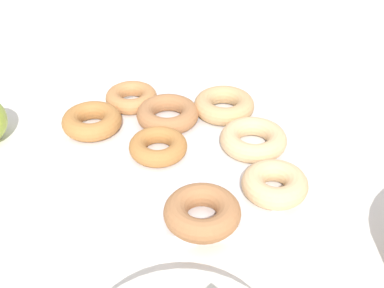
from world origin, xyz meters
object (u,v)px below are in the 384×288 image
donut_2 (131,97)px  donut_plate (183,154)px  donut_0 (92,121)px  donut_1 (202,212)px  donut_7 (158,146)px  donut_6 (224,105)px  donut_3 (253,139)px  donut_5 (168,114)px  donut_4 (275,184)px

donut_2 → donut_plate: bearing=97.4°
donut_0 → donut_2: donut_0 is taller
donut_1 → donut_7: size_ratio=1.13×
donut_1 → donut_6: size_ratio=0.99×
donut_1 → donut_3: size_ratio=0.98×
donut_0 → donut_5: same height
donut_2 → donut_4: donut_4 is taller
donut_3 → donut_4: bearing=73.7°
donut_0 → donut_6: (-0.20, 0.05, 0.00)m
donut_3 → donut_4: size_ratio=1.12×
donut_1 → donut_2: (-0.02, -0.28, -0.00)m
donut_0 → donut_6: 0.20m
donut_7 → donut_5: bearing=-123.8°
donut_7 → donut_4: bearing=124.7°
donut_6 → donut_7: bearing=20.6°
donut_1 → donut_3: 0.17m
donut_4 → donut_7: (0.10, -0.14, -0.00)m
donut_plate → donut_6: (-0.10, -0.06, 0.02)m
donut_1 → donut_5: 0.22m
donut_6 → donut_7: donut_6 is taller
donut_1 → donut_5: donut_1 is taller
donut_plate → donut_0: (0.10, -0.11, 0.02)m
donut_plate → donut_2: size_ratio=4.10×
donut_0 → donut_5: size_ratio=0.94×
donut_0 → donut_1: size_ratio=0.96×
donut_1 → donut_7: (-0.01, -0.15, -0.00)m
donut_4 → donut_5: bearing=-75.9°
donut_plate → donut_5: size_ratio=3.56×
donut_plate → donut_2: donut_2 is taller
donut_4 → donut_5: donut_4 is taller
donut_0 → donut_6: same height
donut_3 → donut_5: 0.14m
donut_1 → donut_6: 0.24m
donut_6 → donut_3: bearing=85.6°
donut_7 → donut_plate: bearing=166.9°
donut_7 → donut_6: bearing=-159.4°
donut_4 → donut_5: size_ratio=0.89×
donut_plate → donut_3: bearing=157.1°
donut_1 → donut_4: same height
donut_plate → donut_5: 0.08m
donut_5 → donut_7: size_ratio=1.16×
donut_2 → donut_7: (0.01, 0.14, -0.00)m
donut_6 → donut_plate: bearing=30.2°
donut_0 → donut_1: (-0.06, 0.25, 0.00)m
donut_0 → donut_3: size_ratio=0.94×
donut_1 → donut_6: same height
donut_1 → donut_5: bearing=-103.8°
donut_plate → donut_3: donut_3 is taller
donut_5 → donut_2: bearing=-66.5°
donut_0 → donut_3: same height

